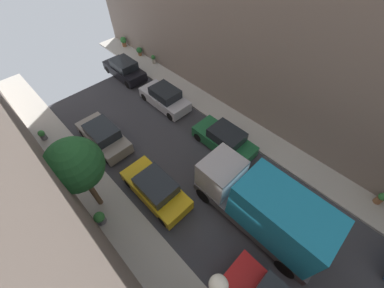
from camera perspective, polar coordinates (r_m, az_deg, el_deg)
ground at (r=13.25m, az=12.50°, el=-15.97°), size 32.00×32.00×0.00m
sidewalk_left at (r=11.95m, az=-4.55°, el=-31.77°), size 2.00×44.00×0.15m
sidewalk_right at (r=15.95m, az=23.38°, el=-3.25°), size 2.00×44.00×0.15m
parked_car_left_2 at (r=12.88m, az=-8.98°, el=-10.96°), size 1.78×4.20×1.57m
parked_car_left_3 at (r=16.07m, az=-21.16°, el=1.90°), size 1.78×4.20×1.57m
parked_car_right_2 at (r=14.92m, az=8.10°, el=1.08°), size 1.78×4.20×1.57m
parked_car_right_3 at (r=17.97m, az=-6.78°, el=11.37°), size 1.78×4.20×1.57m
parked_car_right_4 at (r=21.83m, az=-16.45°, el=17.39°), size 1.78×4.20×1.57m
delivery_truck at (r=11.58m, az=17.29°, el=-14.74°), size 2.26×6.60×3.38m
street_tree_0 at (r=11.09m, az=-27.07°, el=-4.73°), size 2.49×2.49×4.86m
potted_plant_0 at (r=23.06m, az=-9.58°, el=20.13°), size 0.38×0.38×0.78m
potted_plant_1 at (r=18.27m, az=-33.20°, el=1.92°), size 0.42×0.42×0.74m
potted_plant_2 at (r=26.53m, az=-16.66°, el=23.32°), size 0.61×0.61×0.95m
potted_plant_3 at (r=16.21m, az=39.56°, el=-10.35°), size 0.42×0.42×0.80m
potted_plant_4 at (r=13.06m, az=-21.95°, el=-16.71°), size 0.54×0.54×0.80m
potted_plant_5 at (r=24.58m, az=-12.95°, el=21.66°), size 0.56×0.56×0.79m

